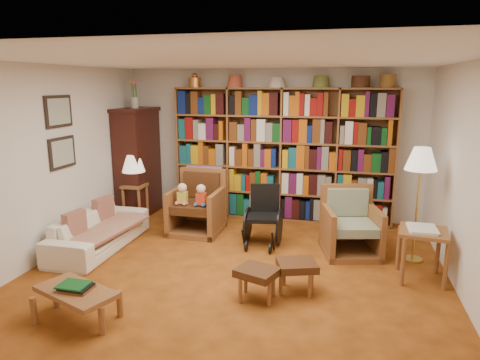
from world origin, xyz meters
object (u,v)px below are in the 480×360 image
(side_table_papers, at_px, (423,238))
(footstool_a, at_px, (257,274))
(wheelchair, at_px, (263,218))
(side_table_lamp, at_px, (135,195))
(floor_lamp, at_px, (421,164))
(coffee_table, at_px, (76,294))
(footstool_b, at_px, (297,267))
(armchair_sage, at_px, (351,228))
(armchair_leather, at_px, (199,206))
(sofa, at_px, (99,231))

(side_table_papers, relative_size, footstool_a, 1.27)
(wheelchair, bearing_deg, footstool_a, -81.34)
(side_table_lamp, relative_size, side_table_papers, 0.97)
(wheelchair, bearing_deg, floor_lamp, -3.54)
(side_table_papers, height_order, coffee_table, side_table_papers)
(floor_lamp, height_order, footstool_b, floor_lamp)
(armchair_sage, height_order, wheelchair, armchair_sage)
(side_table_papers, height_order, footstool_a, side_table_papers)
(side_table_lamp, relative_size, floor_lamp, 0.42)
(armchair_leather, distance_m, armchair_sage, 2.34)
(armchair_leather, distance_m, floor_lamp, 3.26)
(side_table_lamp, distance_m, side_table_papers, 4.48)
(armchair_sage, bearing_deg, footstool_a, -120.77)
(wheelchair, relative_size, footstool_a, 1.70)
(footstool_a, height_order, footstool_b, footstool_b)
(floor_lamp, bearing_deg, footstool_a, -139.57)
(sofa, bearing_deg, side_table_lamp, 3.66)
(wheelchair, relative_size, footstool_b, 1.68)
(armchair_sage, xyz_separation_m, floor_lamp, (0.79, -0.13, 0.94))
(side_table_lamp, height_order, footstool_b, side_table_lamp)
(sofa, xyz_separation_m, armchair_sage, (3.41, 0.72, 0.09))
(armchair_leather, distance_m, wheelchair, 1.15)
(side_table_lamp, bearing_deg, armchair_sage, -8.87)
(armchair_sage, relative_size, footstool_a, 1.80)
(wheelchair, distance_m, side_table_papers, 2.13)
(side_table_lamp, relative_size, armchair_sage, 0.68)
(sofa, relative_size, armchair_leather, 1.80)
(floor_lamp, relative_size, footstool_a, 2.96)
(side_table_lamp, bearing_deg, armchair_leather, -9.80)
(side_table_lamp, xyz_separation_m, coffee_table, (0.93, -3.01, -0.15))
(armchair_sage, relative_size, floor_lamp, 0.61)
(floor_lamp, height_order, side_table_papers, floor_lamp)
(side_table_papers, xyz_separation_m, footstool_a, (-1.76, -0.93, -0.22))
(sofa, distance_m, footstool_a, 2.60)
(armchair_sage, xyz_separation_m, footstool_a, (-0.97, -1.63, -0.06))
(sofa, bearing_deg, floor_lamp, -82.80)
(armchair_leather, height_order, footstool_b, armchair_leather)
(armchair_leather, bearing_deg, side_table_papers, -18.54)
(floor_lamp, distance_m, footstool_b, 2.10)
(armchair_sage, bearing_deg, side_table_papers, -41.45)
(side_table_papers, bearing_deg, armchair_sage, 138.55)
(side_table_papers, bearing_deg, footstool_a, -152.19)
(armchair_sage, relative_size, coffee_table, 1.00)
(side_table_papers, bearing_deg, armchair_leather, 161.46)
(side_table_lamp, height_order, coffee_table, side_table_lamp)
(wheelchair, bearing_deg, coffee_table, -118.97)
(wheelchair, height_order, floor_lamp, floor_lamp)
(armchair_sage, distance_m, wheelchair, 1.22)
(side_table_papers, relative_size, footstool_b, 1.25)
(side_table_papers, relative_size, coffee_table, 0.70)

